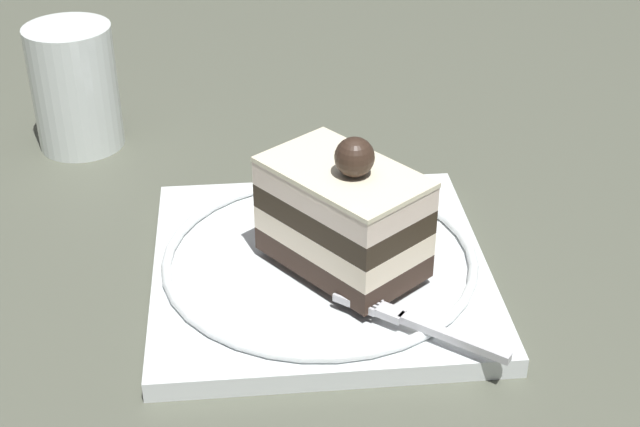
{
  "coord_description": "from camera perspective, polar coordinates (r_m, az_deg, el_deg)",
  "views": [
    {
      "loc": [
        -0.07,
        0.51,
        0.35
      ],
      "look_at": [
        -0.02,
        0.02,
        0.05
      ],
      "focal_mm": 51.79,
      "sensor_mm": 36.0,
      "label": 1
    }
  ],
  "objects": [
    {
      "name": "ground_plane",
      "position": [
        0.62,
        -2.08,
        -2.81
      ],
      "size": [
        2.4,
        2.4,
        0.0
      ],
      "primitive_type": "plane",
      "color": "#515446"
    },
    {
      "name": "dessert_plate",
      "position": [
        0.6,
        -0.0,
        -3.27
      ],
      "size": [
        0.25,
        0.25,
        0.02
      ],
      "color": "white",
      "rests_on": "ground_plane"
    },
    {
      "name": "cake_slice",
      "position": [
        0.56,
        1.45,
        -0.09
      ],
      "size": [
        0.12,
        0.11,
        0.09
      ],
      "color": "#33231A",
      "rests_on": "dessert_plate"
    },
    {
      "name": "fork",
      "position": [
        0.53,
        5.84,
        -6.7
      ],
      "size": [
        0.1,
        0.06,
        0.0
      ],
      "color": "silver",
      "rests_on": "dessert_plate"
    },
    {
      "name": "drink_glass_near",
      "position": [
        0.77,
        -14.84,
        7.12
      ],
      "size": [
        0.07,
        0.07,
        0.1
      ],
      "color": "white",
      "rests_on": "ground_plane"
    }
  ]
}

